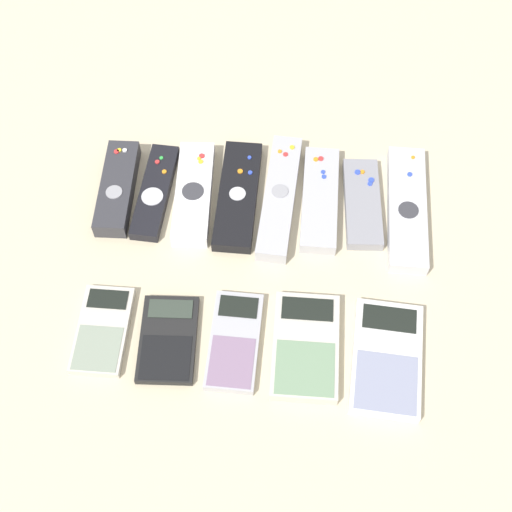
{
  "coord_description": "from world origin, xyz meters",
  "views": [
    {
      "loc": [
        0.05,
        -0.49,
        0.86
      ],
      "look_at": [
        0.0,
        0.03,
        0.01
      ],
      "focal_mm": 50.0,
      "sensor_mm": 36.0,
      "label": 1
    }
  ],
  "objects_px": {
    "remote_3": "(238,195)",
    "calculator_0": "(103,330)",
    "calculator_4": "(387,358)",
    "calculator_1": "(168,339)",
    "remote_4": "(280,197)",
    "calculator_3": "(306,346)",
    "remote_6": "(362,203)",
    "remote_1": "(155,192)",
    "remote_2": "(194,193)",
    "remote_5": "(320,199)",
    "remote_0": "(117,188)",
    "calculator_2": "(234,341)",
    "remote_7": "(407,208)"
  },
  "relations": [
    {
      "from": "remote_3",
      "to": "calculator_0",
      "type": "xyz_separation_m",
      "value": [
        -0.16,
        -0.23,
        -0.0
      ]
    },
    {
      "from": "remote_3",
      "to": "calculator_4",
      "type": "height_order",
      "value": "remote_3"
    },
    {
      "from": "remote_3",
      "to": "calculator_1",
      "type": "relative_size",
      "value": 1.49
    },
    {
      "from": "remote_4",
      "to": "calculator_3",
      "type": "xyz_separation_m",
      "value": [
        0.05,
        -0.23,
        -0.0
      ]
    },
    {
      "from": "remote_6",
      "to": "remote_1",
      "type": "bearing_deg",
      "value": 177.36
    },
    {
      "from": "remote_2",
      "to": "remote_3",
      "type": "height_order",
      "value": "remote_2"
    },
    {
      "from": "remote_5",
      "to": "remote_6",
      "type": "xyz_separation_m",
      "value": [
        0.06,
        -0.0,
        -0.0
      ]
    },
    {
      "from": "remote_0",
      "to": "remote_5",
      "type": "distance_m",
      "value": 0.3
    },
    {
      "from": "remote_5",
      "to": "calculator_3",
      "type": "relative_size",
      "value": 1.21
    },
    {
      "from": "remote_4",
      "to": "remote_1",
      "type": "bearing_deg",
      "value": -176.05
    },
    {
      "from": "remote_4",
      "to": "calculator_2",
      "type": "height_order",
      "value": "remote_4"
    },
    {
      "from": "remote_1",
      "to": "remote_2",
      "type": "height_order",
      "value": "remote_2"
    },
    {
      "from": "remote_6",
      "to": "calculator_0",
      "type": "relative_size",
      "value": 1.23
    },
    {
      "from": "remote_7",
      "to": "calculator_3",
      "type": "relative_size",
      "value": 1.42
    },
    {
      "from": "calculator_0",
      "to": "calculator_4",
      "type": "height_order",
      "value": "calculator_4"
    },
    {
      "from": "remote_1",
      "to": "remote_7",
      "type": "distance_m",
      "value": 0.37
    },
    {
      "from": "remote_2",
      "to": "remote_3",
      "type": "xyz_separation_m",
      "value": [
        0.07,
        0.0,
        -0.0
      ]
    },
    {
      "from": "remote_0",
      "to": "remote_5",
      "type": "height_order",
      "value": "remote_0"
    },
    {
      "from": "remote_3",
      "to": "remote_5",
      "type": "bearing_deg",
      "value": 1.56
    },
    {
      "from": "remote_1",
      "to": "remote_3",
      "type": "height_order",
      "value": "remote_3"
    },
    {
      "from": "remote_2",
      "to": "calculator_0",
      "type": "distance_m",
      "value": 0.25
    },
    {
      "from": "remote_5",
      "to": "calculator_0",
      "type": "xyz_separation_m",
      "value": [
        -0.28,
        -0.24,
        -0.0
      ]
    },
    {
      "from": "remote_4",
      "to": "calculator_1",
      "type": "height_order",
      "value": "remote_4"
    },
    {
      "from": "calculator_3",
      "to": "remote_6",
      "type": "bearing_deg",
      "value": 72.39
    },
    {
      "from": "calculator_1",
      "to": "remote_3",
      "type": "bearing_deg",
      "value": 70.71
    },
    {
      "from": "remote_3",
      "to": "remote_6",
      "type": "relative_size",
      "value": 1.21
    },
    {
      "from": "remote_0",
      "to": "calculator_1",
      "type": "height_order",
      "value": "remote_0"
    },
    {
      "from": "calculator_3",
      "to": "calculator_1",
      "type": "bearing_deg",
      "value": -179.52
    },
    {
      "from": "remote_1",
      "to": "remote_4",
      "type": "bearing_deg",
      "value": 3.69
    },
    {
      "from": "remote_2",
      "to": "remote_3",
      "type": "bearing_deg",
      "value": -0.04
    },
    {
      "from": "remote_7",
      "to": "calculator_2",
      "type": "bearing_deg",
      "value": -134.77
    },
    {
      "from": "remote_0",
      "to": "calculator_4",
      "type": "distance_m",
      "value": 0.46
    },
    {
      "from": "remote_0",
      "to": "remote_6",
      "type": "bearing_deg",
      "value": -1.13
    },
    {
      "from": "calculator_0",
      "to": "calculator_3",
      "type": "relative_size",
      "value": 0.85
    },
    {
      "from": "remote_2",
      "to": "calculator_2",
      "type": "relative_size",
      "value": 1.28
    },
    {
      "from": "remote_0",
      "to": "remote_5",
      "type": "xyz_separation_m",
      "value": [
        0.3,
        0.01,
        -0.0
      ]
    },
    {
      "from": "remote_0",
      "to": "calculator_4",
      "type": "height_order",
      "value": "remote_0"
    },
    {
      "from": "remote_6",
      "to": "calculator_4",
      "type": "bearing_deg",
      "value": -85.85
    },
    {
      "from": "remote_4",
      "to": "remote_5",
      "type": "relative_size",
      "value": 1.2
    },
    {
      "from": "calculator_2",
      "to": "remote_3",
      "type": "bearing_deg",
      "value": 95.41
    },
    {
      "from": "remote_0",
      "to": "remote_6",
      "type": "distance_m",
      "value": 0.36
    },
    {
      "from": "remote_4",
      "to": "calculator_2",
      "type": "distance_m",
      "value": 0.24
    },
    {
      "from": "remote_7",
      "to": "calculator_1",
      "type": "bearing_deg",
      "value": -143.37
    },
    {
      "from": "remote_2",
      "to": "remote_4",
      "type": "height_order",
      "value": "same"
    },
    {
      "from": "remote_5",
      "to": "calculator_4",
      "type": "relative_size",
      "value": 1.11
    },
    {
      "from": "remote_3",
      "to": "remote_7",
      "type": "xyz_separation_m",
      "value": [
        0.25,
        -0.0,
        0.0
      ]
    },
    {
      "from": "remote_2",
      "to": "remote_5",
      "type": "distance_m",
      "value": 0.19
    },
    {
      "from": "calculator_0",
      "to": "calculator_1",
      "type": "xyz_separation_m",
      "value": [
        0.09,
        -0.0,
        -0.0
      ]
    },
    {
      "from": "remote_6",
      "to": "remote_7",
      "type": "height_order",
      "value": "remote_7"
    },
    {
      "from": "remote_0",
      "to": "remote_3",
      "type": "relative_size",
      "value": 0.85
    }
  ]
}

